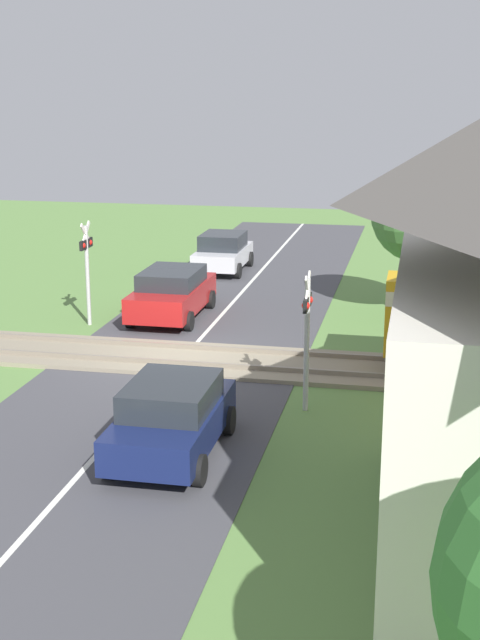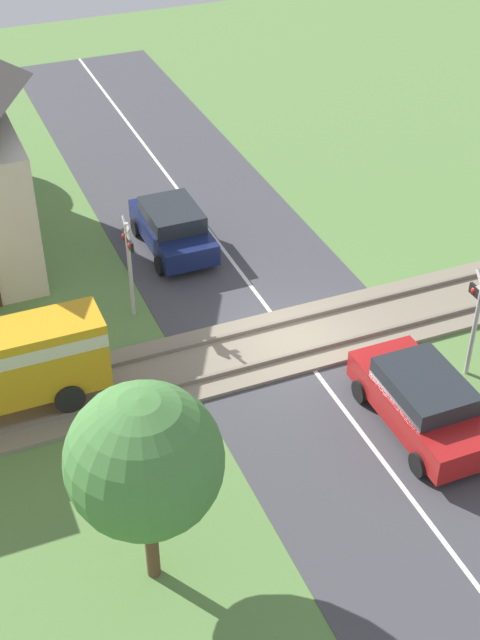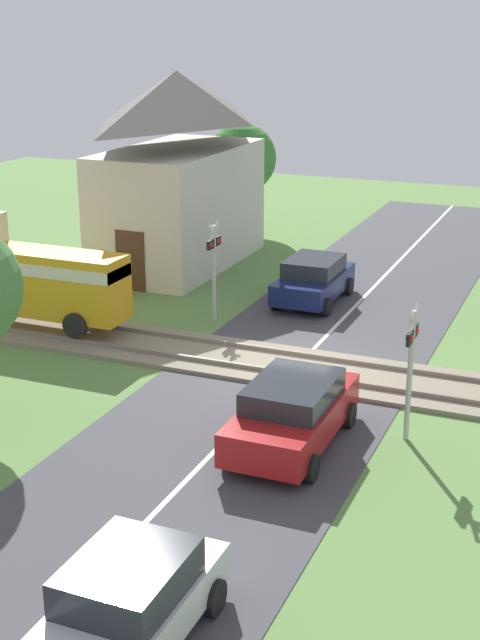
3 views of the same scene
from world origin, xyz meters
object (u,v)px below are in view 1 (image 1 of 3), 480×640
car_far_side (172,417)px  crossing_signal_east_approach (307,324)px  car_behind_queue (223,252)px  crossing_signal_west_approach (87,260)px  car_near_crossing (172,293)px

car_far_side → crossing_signal_east_approach: (-2.98, 2.24, 1.22)m
car_far_side → car_behind_queue: car_far_side is taller
car_far_side → crossing_signal_west_approach: (-8.91, -5.12, 1.22)m
car_near_crossing → crossing_signal_west_approach: (1.29, -2.24, 1.20)m
car_far_side → crossing_signal_east_approach: 3.93m
car_far_side → crossing_signal_east_approach: crossing_signal_east_approach is taller
car_behind_queue → car_far_side: bearing=9.4°
car_near_crossing → car_far_side: size_ratio=1.10×
car_far_side → crossing_signal_west_approach: crossing_signal_west_approach is taller
car_behind_queue → crossing_signal_west_approach: crossing_signal_west_approach is taller
car_behind_queue → crossing_signal_west_approach: 8.86m
crossing_signal_west_approach → crossing_signal_east_approach: bearing=51.2°
crossing_signal_west_approach → car_behind_queue: bearing=165.2°
crossing_signal_west_approach → crossing_signal_east_approach: 9.46m
car_far_side → car_behind_queue: bearing=-170.6°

